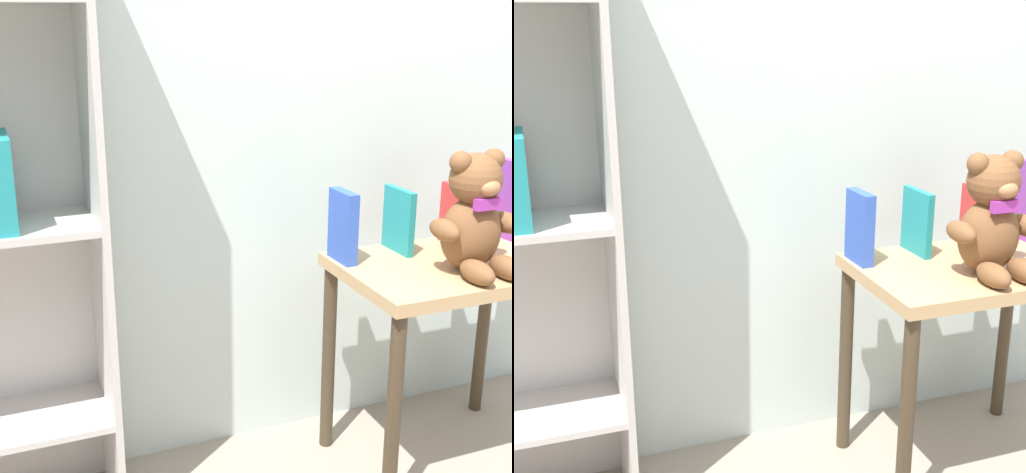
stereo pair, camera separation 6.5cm
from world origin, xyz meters
TOP-DOWN VIEW (x-y plane):
  - wall_back at (0.00, 1.41)m, footprint 4.80×0.06m
  - display_table at (0.27, 1.05)m, footprint 0.63×0.42m
  - teddy_bear at (0.27, 0.98)m, footprint 0.25×0.23m
  - book_standing_blue at (-0.01, 1.18)m, footprint 0.04×0.11m
  - book_standing_teal at (0.18, 1.19)m, footprint 0.02×0.13m
  - book_standing_red at (0.37, 1.18)m, footprint 0.03×0.13m

SIDE VIEW (x-z plane):
  - display_table at x=0.27m, z-range 0.21..0.84m
  - book_standing_red at x=0.37m, z-range 0.63..0.81m
  - book_standing_teal at x=0.18m, z-range 0.63..0.81m
  - book_standing_blue at x=-0.01m, z-range 0.63..0.83m
  - teddy_bear at x=0.27m, z-range 0.61..0.94m
  - wall_back at x=0.00m, z-range 0.00..2.50m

